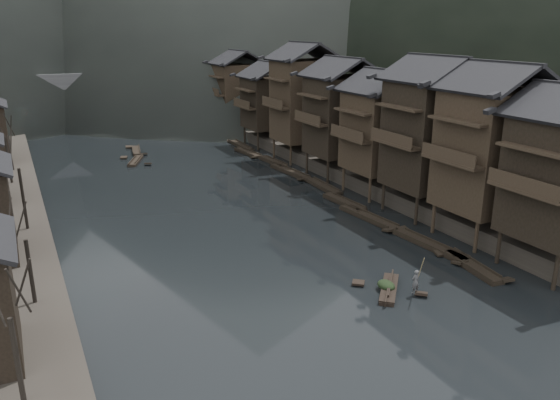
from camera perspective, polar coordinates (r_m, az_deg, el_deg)
water at (r=39.59m, az=1.30°, el=-7.38°), size 300.00×300.00×0.00m
right_bank at (r=89.83m, az=9.33°, el=7.33°), size 40.00×200.00×1.80m
stilt_houses at (r=61.35m, az=7.65°, el=9.96°), size 9.00×67.60×15.12m
bare_trees at (r=45.87m, az=-26.00°, el=2.56°), size 3.64×42.55×7.27m
moored_sampans at (r=59.68m, az=3.64°, el=1.57°), size 3.14×53.70×0.47m
midriver_boats at (r=76.08m, az=-14.82°, el=4.56°), size 3.96×12.03×0.45m
stone_bridge at (r=105.68m, az=-17.45°, el=10.62°), size 40.00×6.00×9.00m
hero_sampan at (r=37.34m, az=11.34°, el=-9.03°), size 3.74×4.07×0.43m
cargo_heap at (r=37.14m, az=11.06°, el=-8.24°), size 1.04×1.36×0.62m
boatman at (r=36.69m, az=13.99°, el=-7.94°), size 0.61×0.42×1.61m
bamboo_pole at (r=35.78m, az=14.55°, el=-4.08°), size 1.06×1.99×3.63m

